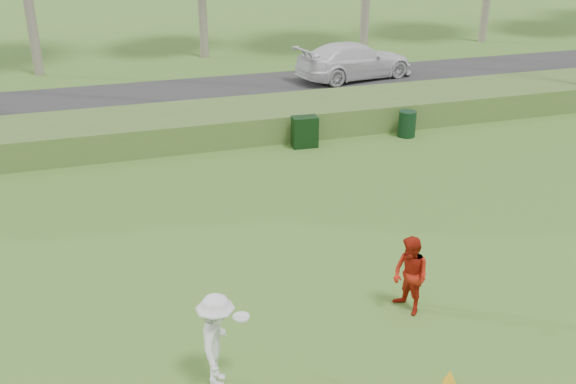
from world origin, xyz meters
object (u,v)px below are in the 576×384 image
object	(u,v)px
utility_cabinet	(305,132)
trash_bin	(407,124)
car_right	(355,61)
player_red	(410,276)
cone_yellow	(450,377)
player_white	(217,341)

from	to	relation	value
utility_cabinet	trash_bin	size ratio (longest dim) A/B	1.14
utility_cabinet	car_right	world-z (taller)	car_right
utility_cabinet	trash_bin	distance (m)	3.60
car_right	utility_cabinet	bearing A→B (deg)	136.55
player_red	cone_yellow	xyz separation A→B (m)	(-0.30, -2.04, -0.65)
cone_yellow	trash_bin	distance (m)	12.35
trash_bin	player_white	bearing A→B (deg)	-130.20
player_white	trash_bin	xyz separation A→B (m)	(8.57, 10.14, -0.38)
cone_yellow	trash_bin	world-z (taller)	trash_bin
player_red	car_right	distance (m)	18.10
player_white	car_right	xyz separation A→B (m)	(9.98, 17.93, 0.03)
player_white	trash_bin	bearing A→B (deg)	-21.17
player_white	cone_yellow	xyz separation A→B (m)	(3.55, -1.14, -0.70)
cone_yellow	player_white	bearing A→B (deg)	162.26
trash_bin	car_right	size ratio (longest dim) A/B	0.16
car_right	player_white	bearing A→B (deg)	140.42
cone_yellow	utility_cabinet	xyz separation A→B (m)	(1.42, 11.35, 0.38)
utility_cabinet	car_right	bearing A→B (deg)	60.72
player_red	car_right	size ratio (longest dim) A/B	0.29
player_white	player_red	distance (m)	3.96
player_red	trash_bin	world-z (taller)	player_red
player_red	trash_bin	bearing A→B (deg)	137.72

